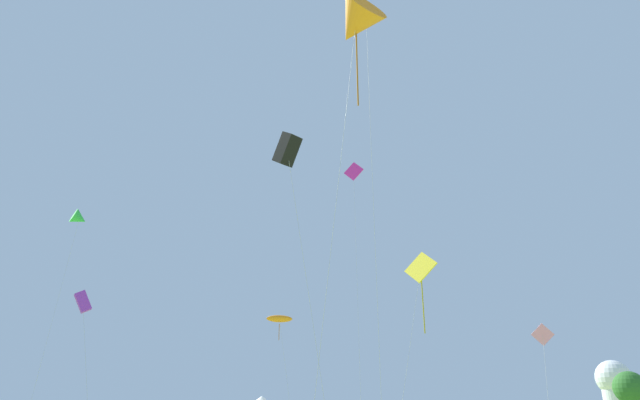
# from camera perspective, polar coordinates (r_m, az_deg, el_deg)

# --- Properties ---
(kite_green_delta) EXTENTS (2.21, 2.91, 20.12)m
(kite_green_delta) POSITION_cam_1_polar(r_m,az_deg,el_deg) (58.31, -23.56, -1.78)
(kite_green_delta) COLOR green
(kite_green_delta) RESTS_ON ground
(kite_black_box) EXTENTS (2.81, 1.79, 14.86)m
(kite_black_box) POSITION_cam_1_polar(r_m,az_deg,el_deg) (27.71, -3.39, 5.17)
(kite_black_box) COLOR black
(kite_black_box) RESTS_ON ground
(kite_orange_delta) EXTENTS (4.19, 3.75, 21.57)m
(kite_orange_delta) POSITION_cam_1_polar(r_m,az_deg,el_deg) (29.18, 3.72, 17.76)
(kite_orange_delta) COLOR orange
(kite_orange_delta) RESTS_ON ground
(kite_orange_parafoil) EXTENTS (2.66, 1.83, 10.22)m
(kite_orange_parafoil) POSITION_cam_1_polar(r_m,az_deg,el_deg) (52.54, -4.20, -12.13)
(kite_orange_parafoil) COLOR orange
(kite_orange_parafoil) RESTS_ON ground
(kite_magenta_diamond) EXTENTS (1.84, 2.36, 25.35)m
(kite_magenta_diamond) POSITION_cam_1_polar(r_m,az_deg,el_deg) (55.36, 3.50, 2.54)
(kite_magenta_diamond) COLOR #E02DA3
(kite_magenta_diamond) RESTS_ON ground
(kite_yellow_diamond) EXTENTS (3.21, 1.90, 11.42)m
(kite_yellow_diamond) POSITION_cam_1_polar(r_m,az_deg,el_deg) (35.74, 10.34, -7.23)
(kite_yellow_diamond) COLOR yellow
(kite_yellow_diamond) RESTS_ON ground
(kite_purple_box) EXTENTS (3.04, 2.89, 9.75)m
(kite_purple_box) POSITION_cam_1_polar(r_m,az_deg,el_deg) (42.74, -23.25, -9.63)
(kite_purple_box) COLOR purple
(kite_purple_box) RESTS_ON ground
(kite_pink_diamond) EXTENTS (2.23, 2.49, 7.10)m
(kite_pink_diamond) POSITION_cam_1_polar(r_m,az_deg,el_deg) (39.18, 21.99, -12.91)
(kite_pink_diamond) COLOR pink
(kite_pink_diamond) RESTS_ON ground
(observatory_dome) EXTENTS (6.40, 6.40, 10.80)m
(observatory_dome) POSITION_cam_1_polar(r_m,az_deg,el_deg) (121.40, 28.13, -16.61)
(observatory_dome) COLOR white
(observatory_dome) RESTS_ON ground
(tree_distant_left) EXTENTS (3.84, 3.84, 6.25)m
(tree_distant_left) POSITION_cam_1_polar(r_m,az_deg,el_deg) (77.99, 29.34, -16.56)
(tree_distant_left) COLOR brown
(tree_distant_left) RESTS_ON ground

